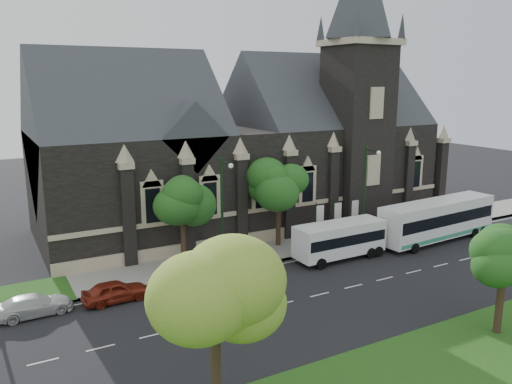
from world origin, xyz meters
TOP-DOWN VIEW (x-y plane):
  - ground at (0.00, 0.00)m, footprint 160.00×160.00m
  - sidewalk at (0.00, 9.50)m, footprint 80.00×5.00m
  - museum at (5.12, 18.78)m, footprint 40.00×17.70m
  - tree_park_near at (-11.77, -8.77)m, footprint 4.42×4.42m
  - tree_park_east at (6.18, -9.32)m, footprint 3.40×3.40m
  - tree_walk_right at (3.21, 10.71)m, footprint 4.08×4.08m
  - tree_walk_left at (-5.80, 10.70)m, footprint 3.91×3.91m
  - street_lamp_near at (10.00, 7.09)m, footprint 0.36×1.88m
  - street_lamp_mid at (-4.00, 7.09)m, footprint 0.36×1.88m
  - banner_flag_left at (6.29, 9.00)m, footprint 0.90×0.10m
  - banner_flag_center at (8.29, 9.00)m, footprint 0.90×0.10m
  - banner_flag_right at (10.29, 9.00)m, footprint 0.90×0.10m
  - tour_coach at (16.76, 4.80)m, footprint 13.14×3.71m
  - shuttle_bus at (5.78, 5.24)m, footprint 8.01×2.86m
  - box_trailer at (-1.38, 5.90)m, footprint 2.94×1.74m
  - sedan at (-7.94, 5.16)m, footprint 4.29×1.61m
  - car_far_red at (-12.74, 5.76)m, footprint 4.41×1.90m
  - car_far_white at (-17.76, 6.20)m, footprint 4.78×2.13m

SIDE VIEW (x-z plane):
  - ground at x=0.00m, z-range 0.00..0.00m
  - sidewalk at x=0.00m, z-range 0.00..0.15m
  - car_far_white at x=-17.76m, z-range 0.00..1.36m
  - sedan at x=-7.94m, z-range 0.00..1.40m
  - car_far_red at x=-12.74m, z-range 0.00..1.48m
  - box_trailer at x=-1.38m, z-range 0.10..1.63m
  - shuttle_bus at x=5.78m, z-range 0.23..3.31m
  - tour_coach at x=16.76m, z-range 0.16..3.95m
  - banner_flag_left at x=6.29m, z-range 0.38..4.38m
  - banner_flag_center at x=8.29m, z-range 0.38..4.38m
  - banner_flag_right at x=10.29m, z-range 0.38..4.38m
  - tree_park_east at x=6.18m, z-range 1.48..7.76m
  - street_lamp_near at x=10.00m, z-range 0.61..9.61m
  - street_lamp_mid at x=-4.00m, z-range 0.61..9.61m
  - tree_walk_left at x=-5.80m, z-range 1.91..9.55m
  - tree_walk_right at x=3.21m, z-range 1.92..9.72m
  - tree_park_near at x=-11.77m, z-range 2.14..10.70m
  - museum at x=5.12m, z-range -6.78..23.12m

